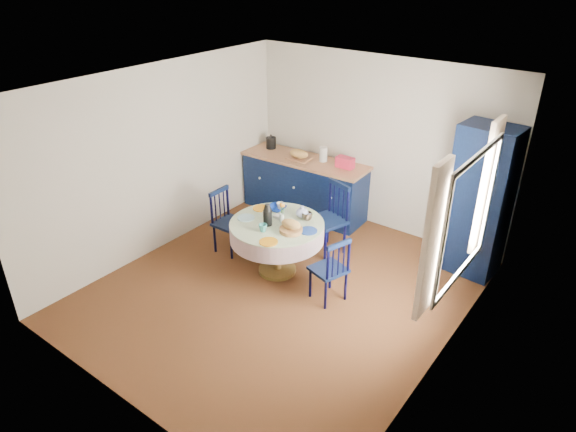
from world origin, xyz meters
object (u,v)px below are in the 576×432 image
object	(u,v)px
chair_left	(228,221)
dining_table	(278,231)
kitchen_counter	(304,185)
pantry_cabinet	(479,202)
chair_right	(331,269)
cobalt_bowl	(277,208)
chair_far	(330,218)
mug_c	(307,216)
mug_a	(267,215)
mug_d	(280,206)
mug_b	(263,228)

from	to	relation	value
chair_left	dining_table	bearing A→B (deg)	-92.76
kitchen_counter	pantry_cabinet	xyz separation A→B (m)	(2.66, -0.05, 0.51)
kitchen_counter	chair_right	distance (m)	2.32
chair_right	cobalt_bowl	world-z (taller)	chair_right
pantry_cabinet	chair_left	size ratio (longest dim) A/B	2.19
chair_right	kitchen_counter	bearing A→B (deg)	-119.35
chair_left	chair_far	xyz separation A→B (m)	(1.12, 0.82, 0.05)
chair_right	cobalt_bowl	bearing A→B (deg)	-91.33
dining_table	mug_c	xyz separation A→B (m)	(0.25, 0.29, 0.17)
chair_right	cobalt_bowl	xyz separation A→B (m)	(-1.09, 0.38, 0.31)
chair_right	mug_a	world-z (taller)	chair_right
chair_far	mug_c	distance (m)	0.62
chair_left	mug_a	size ratio (longest dim) A/B	7.84
pantry_cabinet	chair_right	bearing A→B (deg)	-118.50
kitchen_counter	chair_right	size ratio (longest dim) A/B	2.40
pantry_cabinet	mug_d	world-z (taller)	pantry_cabinet
chair_left	mug_b	xyz separation A→B (m)	(0.88, -0.30, 0.31)
dining_table	mug_d	xyz separation A→B (m)	(-0.21, 0.33, 0.16)
mug_a	mug_d	world-z (taller)	mug_a
chair_right	mug_a	distance (m)	1.12
pantry_cabinet	mug_b	size ratio (longest dim) A/B	18.83
chair_right	mug_d	xyz separation A→B (m)	(-1.08, 0.44, 0.33)
dining_table	chair_left	bearing A→B (deg)	177.96
chair_right	mug_a	bearing A→B (deg)	-79.69
mug_b	chair_far	bearing A→B (deg)	77.78
chair_left	mug_c	distance (m)	1.20
kitchen_counter	mug_c	size ratio (longest dim) A/B	15.55
chair_right	mug_b	xyz separation A→B (m)	(-0.87, -0.16, 0.33)
mug_d	pantry_cabinet	bearing A→B (deg)	29.36
mug_c	chair_right	bearing A→B (deg)	-32.61
dining_table	chair_left	xyz separation A→B (m)	(-0.89, 0.03, -0.15)
dining_table	cobalt_bowl	distance (m)	0.38
cobalt_bowl	dining_table	bearing A→B (deg)	-50.09
pantry_cabinet	mug_d	size ratio (longest dim) A/B	20.56
kitchen_counter	chair_left	xyz separation A→B (m)	(-0.17, -1.57, -0.01)
mug_c	chair_far	bearing A→B (deg)	91.58
pantry_cabinet	mug_b	distance (m)	2.68
mug_a	mug_c	xyz separation A→B (m)	(0.44, 0.25, 0.01)
mug_c	cobalt_bowl	world-z (taller)	mug_c
mug_d	mug_b	bearing A→B (deg)	-71.45
chair_far	mug_a	bearing A→B (deg)	-100.35
chair_left	mug_b	size ratio (longest dim) A/B	8.60
kitchen_counter	cobalt_bowl	size ratio (longest dim) A/B	8.58
chair_right	dining_table	bearing A→B (deg)	-79.20
kitchen_counter	mug_c	bearing A→B (deg)	-56.32
mug_b	kitchen_counter	bearing A→B (deg)	110.72
mug_d	cobalt_bowl	xyz separation A→B (m)	(-0.02, -0.06, -0.01)
pantry_cabinet	mug_c	world-z (taller)	pantry_cabinet
chair_far	mug_a	xyz separation A→B (m)	(-0.43, -0.81, 0.26)
cobalt_bowl	kitchen_counter	bearing A→B (deg)	110.24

